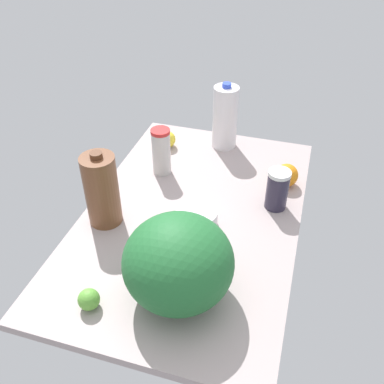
{
  "coord_description": "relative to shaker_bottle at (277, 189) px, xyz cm",
  "views": [
    {
      "loc": [
        -112.34,
        -33.63,
        103.59
      ],
      "look_at": [
        0.0,
        0.0,
        13.0
      ],
      "focal_mm": 40.0,
      "sensor_mm": 36.0,
      "label": 1
    }
  ],
  "objects": [
    {
      "name": "countertop",
      "position": [
        -12.98,
        28.05,
        -9.29
      ],
      "size": [
        120.0,
        76.0,
        3.0
      ],
      "primitive_type": "cube",
      "color": "#AA9998",
      "rests_on": "ground"
    },
    {
      "name": "shaker_bottle",
      "position": [
        0.0,
        0.0,
        0.0
      ],
      "size": [
        8.17,
        8.17,
        15.49
      ],
      "color": "#2C263B",
      "rests_on": "countertop"
    },
    {
      "name": "mixing_bowl",
      "position": [
        -18.28,
        24.76,
        -4.52
      ],
      "size": [
        14.4,
        14.4,
        6.53
      ],
      "primitive_type": "cylinder",
      "color": "silver",
      "rests_on": "countertop"
    },
    {
      "name": "tumbler_cup",
      "position": [
        9.05,
        47.38,
        2.01
      ],
      "size": [
        7.58,
        7.58,
        19.51
      ],
      "color": "beige",
      "rests_on": "countertop"
    },
    {
      "name": "milk_jug",
      "position": [
        36.6,
        27.95,
        6.1
      ],
      "size": [
        10.69,
        10.69,
        29.35
      ],
      "color": "white",
      "rests_on": "countertop"
    },
    {
      "name": "watermelon",
      "position": [
        -48.63,
        21.34,
        5.54
      ],
      "size": [
        31.15,
        31.15,
        26.66
      ],
      "primitive_type": "ellipsoid",
      "color": "#236B33",
      "rests_on": "countertop"
    },
    {
      "name": "chocolate_milk_jug",
      "position": [
        -24.69,
        56.3,
        5.46
      ],
      "size": [
        11.61,
        11.61,
        28.06
      ],
      "color": "brown",
      "rests_on": "countertop"
    },
    {
      "name": "orange_by_jug",
      "position": [
        14.6,
        -1.99,
        -3.29
      ],
      "size": [
        8.98,
        8.98,
        8.98
      ],
      "primitive_type": "sphere",
      "color": "orange",
      "rests_on": "countertop"
    },
    {
      "name": "lemon_beside_bowl",
      "position": [
        28.27,
        51.78,
        -4.16
      ],
      "size": [
        7.24,
        7.24,
        7.24
      ],
      "primitive_type": "sphere",
      "color": "yellow",
      "rests_on": "countertop"
    },
    {
      "name": "lime_near_front",
      "position": [
        -60.23,
        44.24,
        -4.64
      ],
      "size": [
        6.29,
        6.29,
        6.29
      ],
      "primitive_type": "sphere",
      "color": "#61AC3C",
      "rests_on": "countertop"
    }
  ]
}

